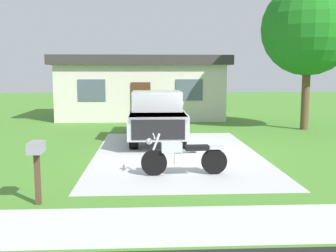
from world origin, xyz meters
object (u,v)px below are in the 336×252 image
at_px(shade_tree, 308,29).
at_px(motorcycle, 184,157).
at_px(mailbox, 37,156).
at_px(pickup_truck, 157,115).
at_px(neighbor_house, 141,87).

bearing_deg(shade_tree, motorcycle, -128.51).
distance_m(mailbox, shade_tree, 14.18).
bearing_deg(motorcycle, pickup_truck, 95.93).
height_order(mailbox, shade_tree, shade_tree).
bearing_deg(pickup_truck, neighbor_house, 95.01).
bearing_deg(mailbox, shade_tree, 46.96).
xyz_separation_m(motorcycle, shade_tree, (6.28, 7.89, 4.06)).
bearing_deg(shade_tree, neighbor_house, 144.07).
relative_size(motorcycle, neighbor_house, 0.23).
relative_size(mailbox, neighbor_house, 0.13).
xyz_separation_m(motorcycle, neighbor_house, (-1.26, 13.35, 1.32)).
xyz_separation_m(motorcycle, pickup_truck, (-0.57, 5.44, 0.48)).
relative_size(shade_tree, neighbor_house, 0.69).
distance_m(motorcycle, neighbor_house, 13.47).
bearing_deg(shade_tree, mailbox, -133.04).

